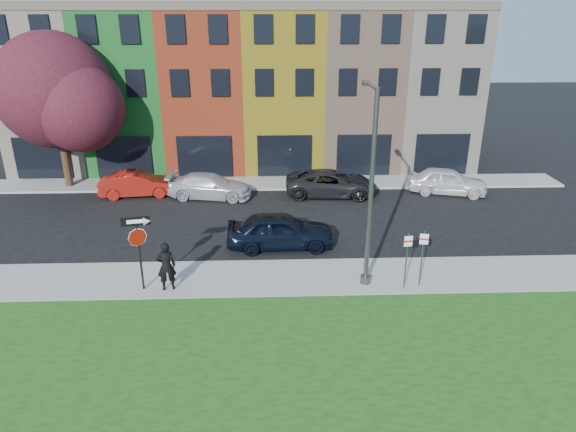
{
  "coord_description": "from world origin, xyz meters",
  "views": [
    {
      "loc": [
        -0.93,
        -15.16,
        10.17
      ],
      "look_at": [
        -0.23,
        4.0,
        2.35
      ],
      "focal_mm": 32.0,
      "sensor_mm": 36.0,
      "label": 1
    }
  ],
  "objects_px": {
    "stop_sign": "(138,239)",
    "man": "(166,266)",
    "sedan_near": "(280,231)",
    "street_lamp": "(370,189)"
  },
  "relations": [
    {
      "from": "stop_sign",
      "to": "sedan_near",
      "type": "distance_m",
      "value": 6.7
    },
    {
      "from": "man",
      "to": "street_lamp",
      "type": "relative_size",
      "value": 0.26
    },
    {
      "from": "stop_sign",
      "to": "man",
      "type": "bearing_deg",
      "value": -12.45
    },
    {
      "from": "street_lamp",
      "to": "sedan_near",
      "type": "bearing_deg",
      "value": 133.64
    },
    {
      "from": "man",
      "to": "stop_sign",
      "type": "bearing_deg",
      "value": -12.86
    },
    {
      "from": "man",
      "to": "street_lamp",
      "type": "height_order",
      "value": "street_lamp"
    },
    {
      "from": "stop_sign",
      "to": "street_lamp",
      "type": "relative_size",
      "value": 0.4
    },
    {
      "from": "sedan_near",
      "to": "street_lamp",
      "type": "distance_m",
      "value": 5.64
    },
    {
      "from": "man",
      "to": "sedan_near",
      "type": "distance_m",
      "value": 5.82
    },
    {
      "from": "man",
      "to": "street_lamp",
      "type": "distance_m",
      "value": 8.17
    }
  ]
}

